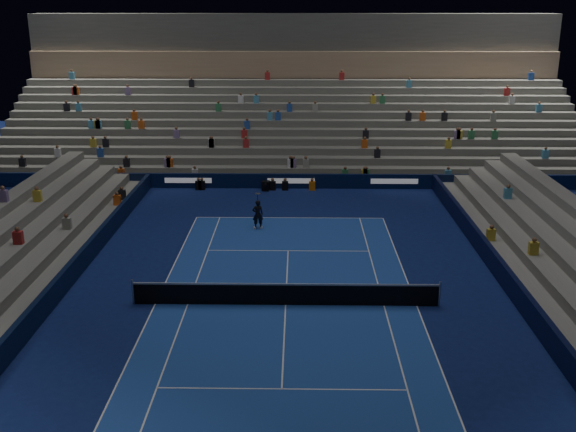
% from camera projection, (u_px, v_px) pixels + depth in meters
% --- Properties ---
extents(ground, '(90.00, 90.00, 0.00)m').
position_uv_depth(ground, '(286.00, 305.00, 28.03)').
color(ground, '#0D1950').
rests_on(ground, ground).
extents(court_surface, '(10.97, 23.77, 0.01)m').
position_uv_depth(court_surface, '(286.00, 305.00, 28.03)').
color(court_surface, '#1C409C').
rests_on(court_surface, ground).
extents(sponsor_barrier_far, '(44.00, 0.25, 1.00)m').
position_uv_depth(sponsor_barrier_far, '(291.00, 181.00, 45.49)').
color(sponsor_barrier_far, '#081132').
rests_on(sponsor_barrier_far, ground).
extents(sponsor_barrier_east, '(0.25, 37.00, 1.00)m').
position_uv_depth(sponsor_barrier_east, '(519.00, 296.00, 27.72)').
color(sponsor_barrier_east, black).
rests_on(sponsor_barrier_east, ground).
extents(sponsor_barrier_west, '(0.25, 37.00, 1.00)m').
position_uv_depth(sponsor_barrier_west, '(54.00, 292.00, 28.03)').
color(sponsor_barrier_west, black).
rests_on(sponsor_barrier_west, ground).
extents(grandstand_main, '(44.00, 15.20, 11.20)m').
position_uv_depth(grandstand_main, '(293.00, 116.00, 53.56)').
color(grandstand_main, '#60605C').
rests_on(grandstand_main, ground).
extents(tennis_net, '(12.90, 0.10, 1.10)m').
position_uv_depth(tennis_net, '(286.00, 294.00, 27.87)').
color(tennis_net, '#B2B2B7').
rests_on(tennis_net, ground).
extents(tennis_player, '(0.65, 0.48, 1.66)m').
position_uv_depth(tennis_player, '(258.00, 214.00, 37.25)').
color(tennis_player, black).
rests_on(tennis_player, ground).
extents(broadcast_camera, '(0.54, 0.97, 0.64)m').
position_uv_depth(broadcast_camera, '(266.00, 186.00, 44.96)').
color(broadcast_camera, black).
rests_on(broadcast_camera, ground).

